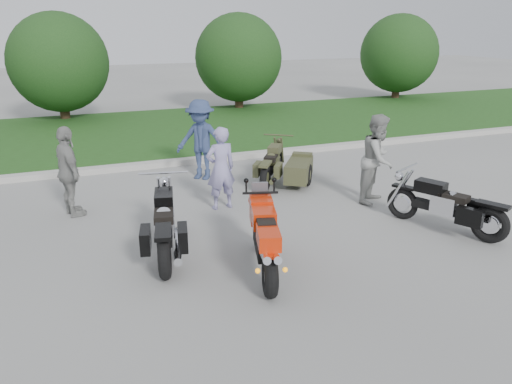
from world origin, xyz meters
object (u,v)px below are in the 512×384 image
object	(u,v)px
cruiser_left	(165,228)
person_back	(69,172)
cruiser_right	(450,208)
cruiser_sidecar	(287,168)
sportbike_red	(265,238)
person_stripe	(221,168)
person_denim	(201,140)
person_grey	(378,159)

from	to	relation	value
cruiser_left	person_back	distance (m)	2.81
cruiser_right	person_back	bearing A→B (deg)	126.21
cruiser_left	person_back	world-z (taller)	person_back
cruiser_left	cruiser_sidecar	bearing A→B (deg)	50.75
sportbike_red	person_stripe	xyz separation A→B (m)	(0.23, 2.90, 0.26)
person_denim	cruiser_right	bearing A→B (deg)	-15.31
cruiser_left	person_stripe	world-z (taller)	person_stripe
cruiser_sidecar	person_back	size ratio (longest dim) A/B	1.12
cruiser_right	person_back	size ratio (longest dim) A/B	1.18
sportbike_red	person_grey	size ratio (longest dim) A/B	1.11
sportbike_red	cruiser_sidecar	xyz separation A→B (m)	(2.15, 3.85, -0.20)
person_back	cruiser_sidecar	bearing A→B (deg)	-102.14
sportbike_red	person_denim	bearing A→B (deg)	101.72
cruiser_sidecar	person_denim	distance (m)	2.17
cruiser_right	person_back	world-z (taller)	person_back
cruiser_left	cruiser_sidecar	xyz separation A→B (m)	(3.41, 2.71, -0.10)
person_stripe	person_denim	distance (m)	2.12
cruiser_left	person_grey	size ratio (longest dim) A/B	1.32
cruiser_left	cruiser_sidecar	world-z (taller)	cruiser_left
cruiser_sidecar	person_back	world-z (taller)	person_back
cruiser_sidecar	person_stripe	distance (m)	2.18
sportbike_red	person_denim	xyz separation A→B (m)	(0.41, 5.02, 0.37)
sportbike_red	person_grey	distance (m)	4.02
person_denim	person_back	world-z (taller)	person_denim
sportbike_red	cruiser_right	bearing A→B (deg)	20.54
person_grey	person_back	distance (m)	6.17
cruiser_left	person_denim	xyz separation A→B (m)	(1.67, 3.87, 0.47)
cruiser_sidecar	person_grey	size ratio (longest dim) A/B	1.07
cruiser_sidecar	person_stripe	size ratio (longest dim) A/B	1.18
person_grey	person_back	size ratio (longest dim) A/B	1.05
cruiser_right	person_denim	world-z (taller)	person_denim
cruiser_sidecar	person_grey	bearing A→B (deg)	-19.62
cruiser_left	person_back	bearing A→B (deg)	131.00
cruiser_left	person_denim	distance (m)	4.24
cruiser_sidecar	person_grey	distance (m)	2.20
cruiser_right	person_grey	xyz separation A→B (m)	(-0.30, 1.85, 0.48)
person_stripe	person_back	xyz separation A→B (m)	(-2.83, 0.67, 0.04)
cruiser_sidecar	person_grey	world-z (taller)	person_grey
cruiser_right	cruiser_sidecar	world-z (taller)	cruiser_right
person_grey	person_denim	world-z (taller)	person_denim
person_grey	person_denim	bearing A→B (deg)	98.25
person_stripe	sportbike_red	bearing A→B (deg)	79.77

